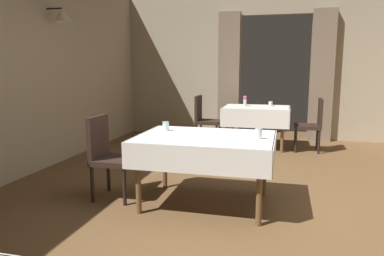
% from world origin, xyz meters
% --- Properties ---
extents(ground, '(10.08, 10.08, 0.00)m').
position_xyz_m(ground, '(0.00, 0.00, 0.00)').
color(ground, brown).
extents(wall_back, '(6.40, 0.27, 3.00)m').
position_xyz_m(wall_back, '(0.00, 4.18, 1.52)').
color(wall_back, tan).
rests_on(wall_back, ground).
extents(dining_table_mid, '(1.43, 1.08, 0.75)m').
position_xyz_m(dining_table_mid, '(-0.56, 0.11, 0.66)').
color(dining_table_mid, brown).
rests_on(dining_table_mid, ground).
extents(dining_table_far, '(1.19, 0.88, 0.75)m').
position_xyz_m(dining_table_far, '(-0.26, 3.12, 0.64)').
color(dining_table_far, brown).
rests_on(dining_table_far, ground).
extents(chair_mid_left, '(0.44, 0.44, 0.93)m').
position_xyz_m(chair_mid_left, '(-1.66, 0.05, 0.52)').
color(chair_mid_left, black).
rests_on(chair_mid_left, ground).
extents(chair_far_left, '(0.44, 0.44, 0.93)m').
position_xyz_m(chair_far_left, '(-1.24, 3.16, 0.52)').
color(chair_far_left, black).
rests_on(chair_far_left, ground).
extents(chair_far_right, '(0.44, 0.44, 0.93)m').
position_xyz_m(chair_far_right, '(0.71, 3.04, 0.52)').
color(chair_far_right, black).
rests_on(chair_far_right, ground).
extents(glass_mid_a, '(0.07, 0.07, 0.10)m').
position_xyz_m(glass_mid_a, '(-1.07, 0.32, 0.80)').
color(glass_mid_a, silver).
rests_on(glass_mid_a, dining_table_mid).
extents(glass_mid_b, '(0.07, 0.07, 0.11)m').
position_xyz_m(glass_mid_b, '(-0.01, 0.07, 0.81)').
color(glass_mid_b, silver).
rests_on(glass_mid_b, dining_table_mid).
extents(flower_vase_far, '(0.07, 0.07, 0.19)m').
position_xyz_m(flower_vase_far, '(-0.49, 3.23, 0.85)').
color(flower_vase_far, silver).
rests_on(flower_vase_far, dining_table_far).
extents(glass_far_b, '(0.07, 0.07, 0.09)m').
position_xyz_m(glass_far_b, '(-0.02, 3.35, 0.79)').
color(glass_far_b, silver).
rests_on(glass_far_b, dining_table_far).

